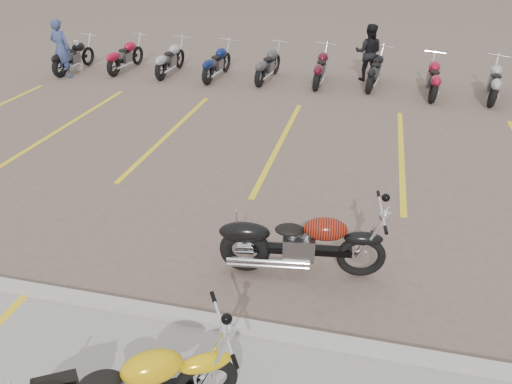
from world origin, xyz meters
TOP-DOWN VIEW (x-y plane):
  - ground at (0.00, 0.00)m, footprint 100.00×100.00m
  - curb at (0.00, -2.00)m, footprint 60.00×0.18m
  - parking_stripes at (0.00, 4.00)m, footprint 38.00×5.50m
  - flame_cruiser at (1.17, -0.69)m, footprint 2.33×0.50m
  - person_a at (-7.93, 7.83)m, footprint 0.70×0.49m
  - person_b at (1.66, 9.80)m, footprint 0.87×0.69m
  - bollard at (-7.92, 8.69)m, footprint 0.16×0.16m
  - bg_bike_row at (1.07, 8.80)m, footprint 18.86×2.02m

SIDE VIEW (x-z plane):
  - ground at x=0.00m, z-range 0.00..0.00m
  - parking_stripes at x=0.00m, z-range 0.00..0.01m
  - curb at x=0.00m, z-range 0.00..0.12m
  - flame_cruiser at x=1.17m, z-range 0.00..0.96m
  - bollard at x=-7.92m, z-range 0.00..1.00m
  - bg_bike_row at x=1.07m, z-range 0.00..1.10m
  - person_b at x=1.66m, z-range 0.00..1.74m
  - person_a at x=-7.93m, z-range 0.00..1.85m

